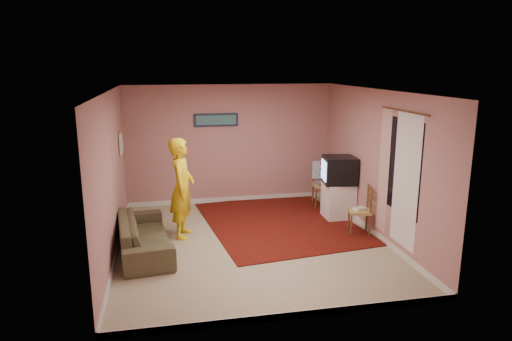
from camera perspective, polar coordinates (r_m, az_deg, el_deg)
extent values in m
plane|color=tan|center=(8.00, -0.55, -8.99)|extent=(5.00, 5.00, 0.00)
cube|color=#AF7376|center=(10.03, -3.26, 3.27)|extent=(4.50, 0.02, 2.60)
cube|color=#AF7376|center=(5.27, 4.56, -5.91)|extent=(4.50, 0.02, 2.60)
cube|color=#AF7376|center=(7.53, -17.64, -0.65)|extent=(0.02, 5.00, 2.60)
cube|color=#AF7376|center=(8.32, 14.83, 0.80)|extent=(0.02, 5.00, 2.60)
cube|color=white|center=(7.43, -0.60, 9.93)|extent=(4.50, 5.00, 0.02)
cube|color=silver|center=(10.31, -3.16, -3.60)|extent=(4.50, 0.02, 0.10)
cube|color=silver|center=(5.81, 4.30, -17.62)|extent=(4.50, 0.02, 0.10)
cube|color=silver|center=(7.91, -16.93, -9.48)|extent=(0.02, 5.00, 0.10)
cube|color=silver|center=(8.66, 14.28, -7.31)|extent=(0.02, 5.00, 0.10)
cube|color=black|center=(7.51, 17.84, 0.47)|extent=(0.01, 1.10, 1.50)
cube|color=white|center=(7.42, 18.20, -1.29)|extent=(0.01, 0.75, 2.10)
cube|color=beige|center=(8.01, 15.67, -0.09)|extent=(0.01, 0.35, 2.10)
cylinder|color=brown|center=(7.36, 18.02, 7.08)|extent=(0.02, 1.40, 0.02)
cube|color=#141D37|center=(9.88, -5.01, 6.32)|extent=(0.95, 0.03, 0.28)
cube|color=#2A5576|center=(9.86, -5.00, 6.31)|extent=(0.86, 0.01, 0.20)
cube|color=beige|center=(9.04, -16.53, 3.27)|extent=(0.03, 0.38, 0.42)
cube|color=silver|center=(9.04, -16.40, 3.28)|extent=(0.01, 0.30, 0.34)
cube|color=black|center=(8.96, 2.97, -6.48)|extent=(3.07, 3.65, 0.02)
cube|color=white|center=(9.28, 10.25, -3.72)|extent=(0.56, 0.51, 0.72)
cube|color=black|center=(9.12, 10.41, 0.06)|extent=(0.69, 0.64, 0.54)
cube|color=#8CB2F2|center=(9.05, 8.48, 0.04)|extent=(0.09, 0.45, 0.38)
cube|color=#A69351|center=(9.99, 8.37, -1.84)|extent=(0.47, 0.45, 0.05)
cube|color=brown|center=(9.93, 8.42, -0.48)|extent=(0.43, 0.09, 0.49)
cube|color=#A5A5AA|center=(9.97, 8.38, -1.53)|extent=(0.40, 0.32, 0.06)
cube|color=#91B1ED|center=(10.09, 8.07, 0.11)|extent=(0.37, 0.05, 0.39)
cube|color=#A69351|center=(8.48, 12.82, -4.95)|extent=(0.48, 0.49, 0.05)
cube|color=brown|center=(8.41, 12.90, -3.46)|extent=(0.15, 0.40, 0.46)
cube|color=silver|center=(8.47, 12.83, -4.66)|extent=(0.24, 0.20, 0.04)
imported|color=brown|center=(7.76, -13.81, -7.85)|extent=(1.00, 2.04, 0.57)
imported|color=yellow|center=(8.12, -9.22, -2.19)|extent=(0.56, 0.73, 1.78)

